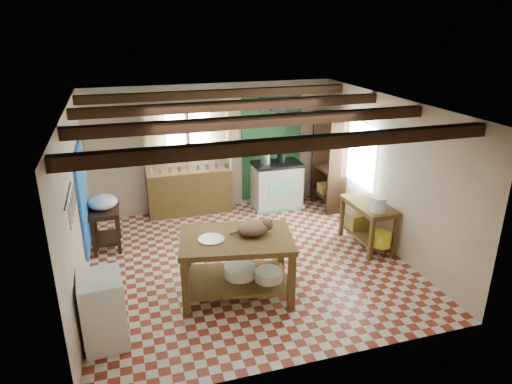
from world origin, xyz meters
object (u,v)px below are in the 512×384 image
object	(u,v)px
white_cabinet	(103,310)
work_table	(237,265)
prep_table	(106,228)
cat	(253,228)
stove	(276,185)
right_counter	(367,225)

from	to	relation	value
white_cabinet	work_table	bearing A→B (deg)	14.02
prep_table	cat	world-z (taller)	cat
work_table	stove	size ratio (longest dim) A/B	1.58
right_counter	cat	xyz separation A→B (m)	(-2.31, -0.77, 0.60)
cat	work_table	bearing A→B (deg)	-178.69
stove	right_counter	size ratio (longest dim) A/B	0.90
stove	white_cabinet	size ratio (longest dim) A/B	1.09
prep_table	right_counter	distance (m)	4.56
cat	stove	bearing A→B (deg)	65.43
white_cabinet	cat	distance (m)	2.24
stove	prep_table	world-z (taller)	stove
work_table	prep_table	distance (m)	2.73
white_cabinet	cat	world-z (taller)	cat
prep_table	cat	distance (m)	2.97
right_counter	work_table	bearing A→B (deg)	-164.34
right_counter	cat	size ratio (longest dim) A/B	2.42
work_table	right_counter	bearing A→B (deg)	27.50
work_table	cat	bearing A→B (deg)	11.31
white_cabinet	prep_table	bearing A→B (deg)	85.53
stove	white_cabinet	distance (m)	4.98
prep_table	cat	xyz separation A→B (m)	(2.07, -2.04, 0.63)
work_table	stove	bearing A→B (deg)	71.55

